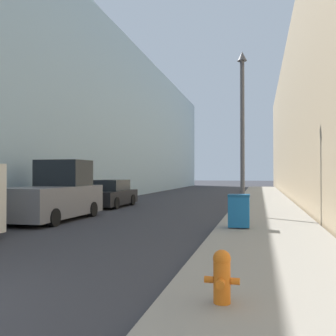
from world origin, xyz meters
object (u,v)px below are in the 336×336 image
Objects in this scene: fire_hydrant at (222,275)px; lamppost at (242,128)px; trash_bin at (239,211)px; pickup_truck at (55,195)px; parked_sedan_near at (110,194)px.

fire_hydrant is 11.12m from lamppost.
lamppost reaches higher than fire_hydrant.
pickup_truck reaches higher than trash_bin.
fire_hydrant is 0.66× the size of trash_bin.
trash_bin is at bearing -89.32° from lamppost.
pickup_truck reaches higher than fire_hydrant.
fire_hydrant is at bearing -88.79° from trash_bin.
pickup_truck is at bearing -164.35° from lamppost.
fire_hydrant is 0.14× the size of pickup_truck.
fire_hydrant is at bearing -48.68° from pickup_truck.
parked_sedan_near is (-7.52, 7.56, 0.01)m from trash_bin.
parked_sedan_near is (-7.47, 4.00, -3.03)m from lamppost.
parked_sedan_near is (-0.12, 6.06, -0.29)m from pickup_truck.
parked_sedan_near is at bearing 151.83° from lamppost.
trash_bin reaches higher than fire_hydrant.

